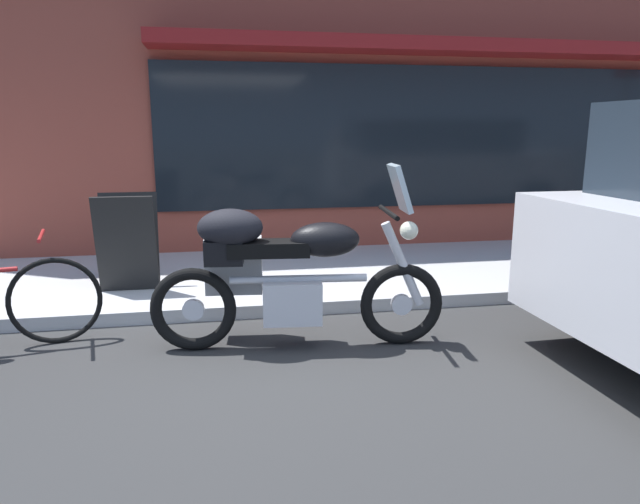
# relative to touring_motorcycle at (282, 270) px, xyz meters

# --- Properties ---
(ground_plane) EXTENTS (80.00, 80.00, 0.00)m
(ground_plane) POSITION_rel_touring_motorcycle_xyz_m (-0.19, -0.34, -0.60)
(ground_plane) COLOR #2F2F2F
(touring_motorcycle) EXTENTS (2.23, 0.80, 1.40)m
(touring_motorcycle) POSITION_rel_touring_motorcycle_xyz_m (0.00, 0.00, 0.00)
(touring_motorcycle) COLOR black
(touring_motorcycle) RESTS_ON ground_plane
(sandwich_board_sign) EXTENTS (0.55, 0.41, 0.93)m
(sandwich_board_sign) POSITION_rel_touring_motorcycle_xyz_m (-1.33, 1.42, -0.02)
(sandwich_board_sign) COLOR black
(sandwich_board_sign) RESTS_ON sidewalk_curb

